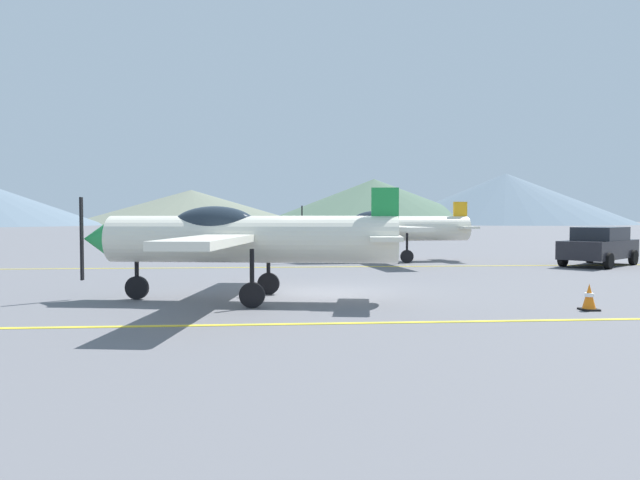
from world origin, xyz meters
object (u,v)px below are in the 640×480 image
Objects in this scene: airplane_mid at (388,228)px; car_sedan at (599,246)px; airplane_near at (240,237)px; traffic_cone_front at (589,297)px.

airplane_mid is 2.07× the size of car_sedan.
airplane_near reaches higher than traffic_cone_front.
traffic_cone_front is at bearing -15.56° from airplane_near.
traffic_cone_front is at bearing -120.68° from car_sedan.
airplane_near and airplane_mid have the same top height.
airplane_near is at bearing -147.59° from car_sedan.
car_sedan is at bearing -20.26° from airplane_mid.
traffic_cone_front is (-6.72, -11.32, -0.56)m from car_sedan.
airplane_near reaches higher than car_sedan.
airplane_mid is at bearing 96.47° from traffic_cone_front.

